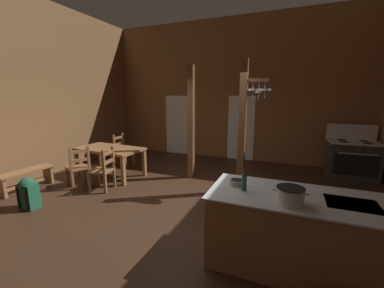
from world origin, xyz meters
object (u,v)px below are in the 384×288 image
(stove_range, at_px, (352,159))
(bottle_tall_on_counter, at_px, (244,182))
(kitchen_island, at_px, (300,233))
(ladderback_chair_at_table_end, at_px, (104,170))
(dining_table, at_px, (110,151))
(bench_along_left_wall, at_px, (26,177))
(backpack, at_px, (28,192))
(ladderback_chair_near_window, at_px, (123,151))
(stockpot_on_counter, at_px, (290,195))
(ladderback_chair_by_post, at_px, (79,167))
(mixing_bowl_on_counter, at_px, (237,182))

(stove_range, relative_size, bottle_tall_on_counter, 4.58)
(kitchen_island, xyz_separation_m, ladderback_chair_at_table_end, (-3.93, 1.06, -0.00))
(dining_table, xyz_separation_m, bench_along_left_wall, (-1.09, -1.47, -0.36))
(backpack, height_order, bottle_tall_on_counter, bottle_tall_on_counter)
(kitchen_island, distance_m, bottle_tall_on_counter, 0.89)
(ladderback_chair_near_window, relative_size, backpack, 1.59)
(stove_range, relative_size, backpack, 2.21)
(bench_along_left_wall, xyz_separation_m, stockpot_on_counter, (5.38, -0.65, 0.71))
(ladderback_chair_near_window, height_order, backpack, ladderback_chair_near_window)
(ladderback_chair_by_post, height_order, stockpot_on_counter, stockpot_on_counter)
(stove_range, height_order, backpack, stove_range)
(kitchen_island, distance_m, ladderback_chair_at_table_end, 4.07)
(kitchen_island, height_order, bench_along_left_wall, kitchen_island)
(bench_along_left_wall, bearing_deg, mixing_bowl_on_counter, -3.93)
(dining_table, xyz_separation_m, ladderback_chair_near_window, (-0.27, 0.85, -0.20))
(dining_table, distance_m, ladderback_chair_at_table_end, 0.99)
(ladderback_chair_at_table_end, distance_m, mixing_bowl_on_counter, 3.32)
(mixing_bowl_on_counter, height_order, bottle_tall_on_counter, bottle_tall_on_counter)
(kitchen_island, relative_size, ladderback_chair_near_window, 2.28)
(stove_range, distance_m, bottle_tall_on_counter, 4.64)
(ladderback_chair_at_table_end, relative_size, mixing_bowl_on_counter, 4.87)
(kitchen_island, bearing_deg, mixing_bowl_on_counter, 174.03)
(mixing_bowl_on_counter, bearing_deg, ladderback_chair_at_table_end, 162.74)
(mixing_bowl_on_counter, bearing_deg, ladderback_chair_near_window, 146.07)
(dining_table, bearing_deg, ladderback_chair_near_window, 107.85)
(dining_table, height_order, stockpot_on_counter, stockpot_on_counter)
(stove_range, distance_m, ladderback_chair_near_window, 6.19)
(dining_table, height_order, bench_along_left_wall, dining_table)
(bottle_tall_on_counter, bearing_deg, dining_table, 152.69)
(stove_range, bearing_deg, backpack, -143.93)
(ladderback_chair_at_table_end, distance_m, backpack, 1.41)
(stove_range, height_order, dining_table, stove_range)
(ladderback_chair_near_window, xyz_separation_m, stockpot_on_counter, (4.57, -2.97, 0.55))
(ladderback_chair_near_window, bearing_deg, bottle_tall_on_counter, -34.67)
(dining_table, bearing_deg, stove_range, 21.02)
(mixing_bowl_on_counter, xyz_separation_m, bottle_tall_on_counter, (0.12, -0.15, 0.08))
(dining_table, relative_size, bottle_tall_on_counter, 6.12)
(kitchen_island, relative_size, stockpot_on_counter, 5.98)
(stove_range, distance_m, bench_along_left_wall, 7.78)
(dining_table, relative_size, ladderback_chair_by_post, 1.86)
(ladderback_chair_near_window, height_order, stockpot_on_counter, stockpot_on_counter)
(ladderback_chair_at_table_end, bearing_deg, bottle_tall_on_counter, -19.14)
(ladderback_chair_by_post, height_order, bench_along_left_wall, ladderback_chair_by_post)
(stove_range, xyz_separation_m, bench_along_left_wall, (-6.85, -3.68, -0.19))
(kitchen_island, relative_size, bench_along_left_wall, 1.92)
(backpack, height_order, mixing_bowl_on_counter, mixing_bowl_on_counter)
(stockpot_on_counter, relative_size, bottle_tall_on_counter, 1.25)
(stove_range, height_order, ladderback_chair_by_post, stove_range)
(ladderback_chair_at_table_end, xyz_separation_m, bench_along_left_wall, (-1.61, -0.65, -0.16))
(bench_along_left_wall, distance_m, backpack, 1.14)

